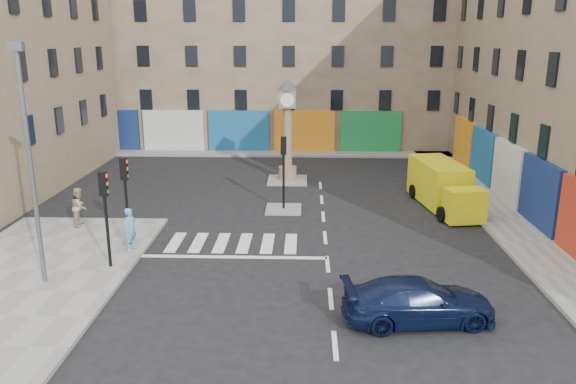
{
  "coord_description": "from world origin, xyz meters",
  "views": [
    {
      "loc": [
        -0.89,
        -19.43,
        8.61
      ],
      "look_at": [
        -1.66,
        4.32,
        2.0
      ],
      "focal_mm": 35.0,
      "sensor_mm": 36.0,
      "label": 1
    }
  ],
  "objects_px": {
    "pedestrian_blue": "(131,229)",
    "traffic_light_left_near": "(105,204)",
    "clock_pillar": "(287,124)",
    "lamp_post": "(29,154)",
    "pedestrian_tan": "(80,207)",
    "yellow_van": "(443,186)",
    "traffic_light_island": "(284,161)",
    "navy_sedan": "(418,301)",
    "traffic_light_left_far": "(125,187)"
  },
  "relations": [
    {
      "from": "pedestrian_blue",
      "to": "pedestrian_tan",
      "type": "bearing_deg",
      "value": 67.67
    },
    {
      "from": "traffic_light_left_near",
      "to": "traffic_light_island",
      "type": "relative_size",
      "value": 1.0
    },
    {
      "from": "traffic_light_left_near",
      "to": "lamp_post",
      "type": "xyz_separation_m",
      "value": [
        -1.9,
        -1.4,
        2.17
      ]
    },
    {
      "from": "lamp_post",
      "to": "clock_pillar",
      "type": "height_order",
      "value": "lamp_post"
    },
    {
      "from": "traffic_light_left_near",
      "to": "yellow_van",
      "type": "relative_size",
      "value": 0.58
    },
    {
      "from": "yellow_van",
      "to": "clock_pillar",
      "type": "bearing_deg",
      "value": 139.97
    },
    {
      "from": "pedestrian_blue",
      "to": "traffic_light_left_near",
      "type": "bearing_deg",
      "value": -169.94
    },
    {
      "from": "pedestrian_tan",
      "to": "lamp_post",
      "type": "bearing_deg",
      "value": -177.13
    },
    {
      "from": "traffic_light_left_near",
      "to": "pedestrian_blue",
      "type": "distance_m",
      "value": 2.39
    },
    {
      "from": "navy_sedan",
      "to": "yellow_van",
      "type": "distance_m",
      "value": 12.9
    },
    {
      "from": "traffic_light_island",
      "to": "clock_pillar",
      "type": "distance_m",
      "value": 6.07
    },
    {
      "from": "yellow_van",
      "to": "pedestrian_tan",
      "type": "relative_size",
      "value": 3.58
    },
    {
      "from": "clock_pillar",
      "to": "navy_sedan",
      "type": "xyz_separation_m",
      "value": [
        4.65,
        -17.46,
        -2.86
      ]
    },
    {
      "from": "traffic_light_left_near",
      "to": "navy_sedan",
      "type": "bearing_deg",
      "value": -18.53
    },
    {
      "from": "yellow_van",
      "to": "pedestrian_blue",
      "type": "xyz_separation_m",
      "value": [
        -14.24,
        -6.95,
        -0.09
      ]
    },
    {
      "from": "lamp_post",
      "to": "pedestrian_tan",
      "type": "height_order",
      "value": "lamp_post"
    },
    {
      "from": "lamp_post",
      "to": "navy_sedan",
      "type": "bearing_deg",
      "value": -10.02
    },
    {
      "from": "traffic_light_island",
      "to": "yellow_van",
      "type": "xyz_separation_m",
      "value": [
        8.24,
        0.92,
        -1.47
      ]
    },
    {
      "from": "navy_sedan",
      "to": "yellow_van",
      "type": "relative_size",
      "value": 0.74
    },
    {
      "from": "traffic_light_left_far",
      "to": "pedestrian_blue",
      "type": "distance_m",
      "value": 1.74
    },
    {
      "from": "lamp_post",
      "to": "pedestrian_tan",
      "type": "bearing_deg",
      "value": 100.07
    },
    {
      "from": "pedestrian_tan",
      "to": "traffic_light_island",
      "type": "bearing_deg",
      "value": -78.92
    },
    {
      "from": "traffic_light_left_far",
      "to": "navy_sedan",
      "type": "relative_size",
      "value": 0.78
    },
    {
      "from": "lamp_post",
      "to": "pedestrian_tan",
      "type": "relative_size",
      "value": 4.64
    },
    {
      "from": "traffic_light_left_far",
      "to": "clock_pillar",
      "type": "distance_m",
      "value": 13.05
    },
    {
      "from": "traffic_light_left_near",
      "to": "traffic_light_left_far",
      "type": "relative_size",
      "value": 1.0
    },
    {
      "from": "lamp_post",
      "to": "traffic_light_island",
      "type": "bearing_deg",
      "value": 48.29
    },
    {
      "from": "traffic_light_left_far",
      "to": "navy_sedan",
      "type": "height_order",
      "value": "traffic_light_left_far"
    },
    {
      "from": "pedestrian_blue",
      "to": "lamp_post",
      "type": "bearing_deg",
      "value": 164.9
    },
    {
      "from": "traffic_light_left_far",
      "to": "pedestrian_tan",
      "type": "height_order",
      "value": "traffic_light_left_far"
    },
    {
      "from": "navy_sedan",
      "to": "pedestrian_blue",
      "type": "relative_size",
      "value": 2.69
    },
    {
      "from": "traffic_light_left_far",
      "to": "pedestrian_tan",
      "type": "bearing_deg",
      "value": 142.06
    },
    {
      "from": "traffic_light_left_near",
      "to": "lamp_post",
      "type": "bearing_deg",
      "value": -143.62
    },
    {
      "from": "traffic_light_left_far",
      "to": "lamp_post",
      "type": "xyz_separation_m",
      "value": [
        -1.9,
        -3.8,
        2.17
      ]
    },
    {
      "from": "pedestrian_tan",
      "to": "pedestrian_blue",
      "type": "bearing_deg",
      "value": -139.24
    },
    {
      "from": "traffic_light_island",
      "to": "navy_sedan",
      "type": "relative_size",
      "value": 0.78
    },
    {
      "from": "traffic_light_island",
      "to": "lamp_post",
      "type": "xyz_separation_m",
      "value": [
        -8.2,
        -9.2,
        2.2
      ]
    },
    {
      "from": "lamp_post",
      "to": "yellow_van",
      "type": "height_order",
      "value": "lamp_post"
    },
    {
      "from": "navy_sedan",
      "to": "yellow_van",
      "type": "bearing_deg",
      "value": -22.71
    },
    {
      "from": "traffic_light_left_far",
      "to": "navy_sedan",
      "type": "distance_m",
      "value": 12.66
    },
    {
      "from": "traffic_light_island",
      "to": "lamp_post",
      "type": "bearing_deg",
      "value": -131.71
    },
    {
      "from": "navy_sedan",
      "to": "pedestrian_blue",
      "type": "height_order",
      "value": "pedestrian_blue"
    },
    {
      "from": "lamp_post",
      "to": "traffic_light_left_far",
      "type": "bearing_deg",
      "value": 63.43
    },
    {
      "from": "traffic_light_left_far",
      "to": "pedestrian_blue",
      "type": "height_order",
      "value": "traffic_light_left_far"
    },
    {
      "from": "traffic_light_left_near",
      "to": "lamp_post",
      "type": "distance_m",
      "value": 3.21
    },
    {
      "from": "clock_pillar",
      "to": "navy_sedan",
      "type": "bearing_deg",
      "value": -75.1
    },
    {
      "from": "traffic_light_island",
      "to": "pedestrian_blue",
      "type": "bearing_deg",
      "value": -134.83
    },
    {
      "from": "clock_pillar",
      "to": "pedestrian_blue",
      "type": "distance_m",
      "value": 13.68
    },
    {
      "from": "traffic_light_island",
      "to": "clock_pillar",
      "type": "relative_size",
      "value": 0.61
    },
    {
      "from": "lamp_post",
      "to": "pedestrian_tan",
      "type": "distance_m",
      "value": 7.27
    }
  ]
}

